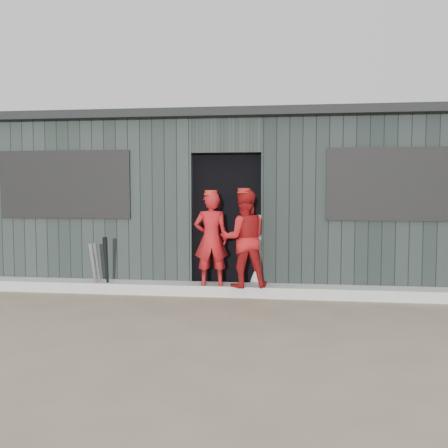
# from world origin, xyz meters

# --- Properties ---
(ground) EXTENTS (80.00, 80.00, 0.00)m
(ground) POSITION_xyz_m (0.00, 0.00, 0.00)
(ground) COLOR #6F624D
(ground) RESTS_ON ground
(curb) EXTENTS (8.00, 0.36, 0.15)m
(curb) POSITION_xyz_m (0.00, 1.82, 0.07)
(curb) COLOR #A9AAA4
(curb) RESTS_ON ground
(bat_left) EXTENTS (0.10, 0.23, 0.73)m
(bat_left) POSITION_xyz_m (-1.80, 1.70, 0.37)
(bat_left) COLOR gray
(bat_left) RESTS_ON ground
(bat_mid) EXTENTS (0.13, 0.19, 0.73)m
(bat_mid) POSITION_xyz_m (-1.84, 1.64, 0.37)
(bat_mid) COLOR gray
(bat_mid) RESTS_ON ground
(bat_right) EXTENTS (0.10, 0.25, 0.81)m
(bat_right) POSITION_xyz_m (-1.66, 1.69, 0.41)
(bat_right) COLOR black
(bat_right) RESTS_ON ground
(player_red_left) EXTENTS (0.52, 0.39, 1.29)m
(player_red_left) POSITION_xyz_m (-0.17, 1.73, 0.80)
(player_red_left) COLOR #A31417
(player_red_left) RESTS_ON curb
(player_red_right) EXTENTS (0.74, 0.63, 1.32)m
(player_red_right) POSITION_xyz_m (0.29, 1.68, 0.81)
(player_red_right) COLOR #A21415
(player_red_right) RESTS_ON curb
(player_grey_back) EXTENTS (0.59, 0.41, 1.13)m
(player_grey_back) POSITION_xyz_m (0.51, 2.25, 0.57)
(player_grey_back) COLOR silver
(player_grey_back) RESTS_ON ground
(dugout) EXTENTS (8.30, 3.30, 2.62)m
(dugout) POSITION_xyz_m (-0.00, 3.50, 1.29)
(dugout) COLOR black
(dugout) RESTS_ON ground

